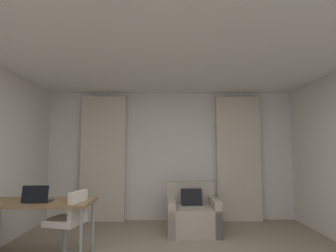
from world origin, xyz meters
TOP-DOWN VIEW (x-y plane):
  - wall_window at (0.00, 3.03)m, footprint 5.12×0.06m
  - ceiling at (0.00, 0.00)m, footprint 5.12×6.12m
  - curtain_left_panel at (-1.38, 2.90)m, footprint 0.90×0.06m
  - curtain_right_panel at (1.38, 2.90)m, footprint 0.90×0.06m
  - armchair at (0.35, 2.19)m, footprint 0.87×0.85m
  - desk at (-1.77, 0.99)m, footprint 1.40×0.64m
  - desk_chair at (-1.35, 0.93)m, footprint 0.49×0.49m
  - laptop at (-1.74, 0.89)m, footprint 0.33×0.26m

SIDE VIEW (x-z plane):
  - armchair at x=0.35m, z-range -0.13..0.69m
  - desk_chair at x=-1.35m, z-range -0.05..0.83m
  - desk at x=-1.77m, z-range 0.31..1.05m
  - laptop at x=-1.74m, z-range 0.68..0.90m
  - curtain_left_panel at x=-1.38m, z-range 0.00..2.50m
  - curtain_right_panel at x=1.38m, z-range 0.00..2.50m
  - wall_window at x=0.00m, z-range 0.00..2.60m
  - ceiling at x=0.00m, z-range 2.60..2.66m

